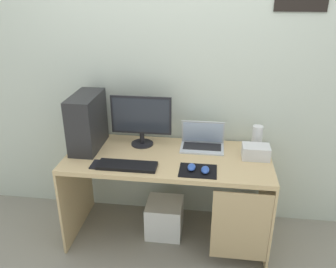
# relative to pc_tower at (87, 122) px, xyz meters

# --- Properties ---
(ground_plane) EXTENTS (8.00, 8.00, 0.00)m
(ground_plane) POSITION_rel_pc_tower_xyz_m (0.64, -0.07, -0.95)
(ground_plane) COLOR gray
(wall_back) EXTENTS (4.00, 0.05, 2.60)m
(wall_back) POSITION_rel_pc_tower_xyz_m (0.64, 0.30, 0.35)
(wall_back) COLOR beige
(wall_back) RESTS_ON ground_plane
(desk) EXTENTS (1.53, 0.67, 0.73)m
(desk) POSITION_rel_pc_tower_xyz_m (0.66, -0.08, -0.36)
(desk) COLOR tan
(desk) RESTS_ON ground_plane
(pc_tower) EXTENTS (0.19, 0.42, 0.43)m
(pc_tower) POSITION_rel_pc_tower_xyz_m (0.00, 0.00, 0.00)
(pc_tower) COLOR #232326
(pc_tower) RESTS_ON desk
(monitor) EXTENTS (0.47, 0.18, 0.41)m
(monitor) POSITION_rel_pc_tower_xyz_m (0.41, 0.09, 0.01)
(monitor) COLOR black
(monitor) RESTS_ON desk
(laptop) EXTENTS (0.34, 0.21, 0.21)m
(laptop) POSITION_rel_pc_tower_xyz_m (0.89, 0.11, -0.17)
(laptop) COLOR #B7BCC6
(laptop) RESTS_ON desk
(speaker) EXTENTS (0.08, 0.08, 0.19)m
(speaker) POSITION_rel_pc_tower_xyz_m (1.30, 0.14, -0.12)
(speaker) COLOR silver
(speaker) RESTS_ON desk
(projector) EXTENTS (0.20, 0.14, 0.10)m
(projector) POSITION_rel_pc_tower_xyz_m (1.28, -0.02, -0.16)
(projector) COLOR silver
(projector) RESTS_ON desk
(keyboard) EXTENTS (0.42, 0.14, 0.02)m
(keyboard) POSITION_rel_pc_tower_xyz_m (0.37, -0.28, -0.20)
(keyboard) COLOR black
(keyboard) RESTS_ON desk
(mousepad) EXTENTS (0.26, 0.20, 0.00)m
(mousepad) POSITION_rel_pc_tower_xyz_m (0.87, -0.27, -0.21)
(mousepad) COLOR black
(mousepad) RESTS_ON desk
(mouse_left) EXTENTS (0.06, 0.10, 0.03)m
(mouse_left) POSITION_rel_pc_tower_xyz_m (0.83, -0.26, -0.19)
(mouse_left) COLOR #2D51B2
(mouse_left) RESTS_ON mousepad
(mouse_right) EXTENTS (0.06, 0.10, 0.03)m
(mouse_right) POSITION_rel_pc_tower_xyz_m (0.92, -0.29, -0.19)
(mouse_right) COLOR #2D51B2
(mouse_right) RESTS_ON mousepad
(cell_phone) EXTENTS (0.07, 0.13, 0.01)m
(cell_phone) POSITION_rel_pc_tower_xyz_m (0.15, -0.28, -0.21)
(cell_phone) COLOR black
(cell_phone) RESTS_ON desk
(subwoofer) EXTENTS (0.29, 0.29, 0.29)m
(subwoofer) POSITION_rel_pc_tower_xyz_m (0.60, -0.05, -0.80)
(subwoofer) COLOR white
(subwoofer) RESTS_ON ground_plane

